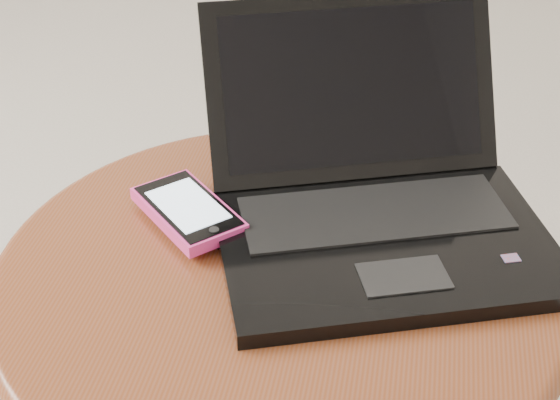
# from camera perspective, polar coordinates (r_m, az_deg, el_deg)

# --- Properties ---
(table) EXTENTS (0.55, 0.55, 0.44)m
(table) POSITION_cam_1_polar(r_m,az_deg,el_deg) (0.89, -0.08, -9.13)
(table) COLOR #5F2E14
(table) RESTS_ON ground
(laptop) EXTENTS (0.40, 0.41, 0.19)m
(laptop) POSITION_cam_1_polar(r_m,az_deg,el_deg) (0.86, 6.33, 0.20)
(laptop) COLOR black
(laptop) RESTS_ON table
(phone_black) EXTENTS (0.12, 0.10, 0.01)m
(phone_black) POSITION_cam_1_polar(r_m,az_deg,el_deg) (0.88, -4.71, -1.20)
(phone_black) COLOR black
(phone_black) RESTS_ON table
(phone_pink) EXTENTS (0.14, 0.14, 0.02)m
(phone_pink) POSITION_cam_1_polar(r_m,az_deg,el_deg) (0.88, -6.11, -0.71)
(phone_pink) COLOR #FF3A9A
(phone_pink) RESTS_ON phone_black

